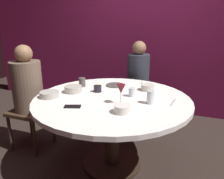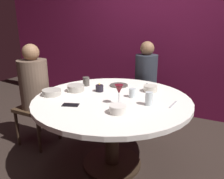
% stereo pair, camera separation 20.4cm
% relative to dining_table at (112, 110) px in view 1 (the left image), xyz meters
% --- Properties ---
extents(ground_plane, '(8.00, 8.00, 0.00)m').
position_rel_dining_table_xyz_m(ground_plane, '(0.00, 0.00, -0.60)').
color(ground_plane, '#2D231E').
extents(back_wall, '(6.00, 0.10, 2.60)m').
position_rel_dining_table_xyz_m(back_wall, '(0.00, 1.66, 0.70)').
color(back_wall, maroon).
rests_on(back_wall, ground).
extents(dining_table, '(1.48, 1.48, 0.74)m').
position_rel_dining_table_xyz_m(dining_table, '(0.00, 0.00, 0.00)').
color(dining_table, white).
rests_on(dining_table, ground).
extents(seated_diner_left, '(0.40, 0.40, 1.20)m').
position_rel_dining_table_xyz_m(seated_diner_left, '(-1.00, 0.00, 0.13)').
color(seated_diner_left, '#3F2D1E').
rests_on(seated_diner_left, ground).
extents(seated_diner_back, '(0.40, 0.40, 1.18)m').
position_rel_dining_table_xyz_m(seated_diner_back, '(0.00, 1.04, 0.12)').
color(seated_diner_back, '#3F2D1E').
rests_on(seated_diner_back, ground).
extents(candle_holder, '(0.08, 0.08, 0.09)m').
position_rel_dining_table_xyz_m(candle_holder, '(-0.20, 0.12, 0.17)').
color(candle_holder, black).
rests_on(candle_holder, dining_table).
extents(wine_glass, '(0.08, 0.08, 0.18)m').
position_rel_dining_table_xyz_m(wine_glass, '(0.13, -0.13, 0.26)').
color(wine_glass, silver).
rests_on(wine_glass, dining_table).
extents(dinner_plate, '(0.20, 0.20, 0.01)m').
position_rel_dining_table_xyz_m(dinner_plate, '(-0.11, 0.39, 0.14)').
color(dinner_plate, '#4C4742').
rests_on(dinner_plate, dining_table).
extents(cell_phone, '(0.16, 0.11, 0.01)m').
position_rel_dining_table_xyz_m(cell_phone, '(-0.23, -0.34, 0.14)').
color(cell_phone, black).
rests_on(cell_phone, dining_table).
extents(bowl_serving_large, '(0.18, 0.18, 0.05)m').
position_rel_dining_table_xyz_m(bowl_serving_large, '(-0.56, -0.20, 0.16)').
color(bowl_serving_large, '#B2ADA3').
rests_on(bowl_serving_large, dining_table).
extents(bowl_salad_center, '(0.18, 0.18, 0.07)m').
position_rel_dining_table_xyz_m(bowl_salad_center, '(-0.43, 0.02, 0.16)').
color(bowl_salad_center, '#B2ADA3').
rests_on(bowl_salad_center, dining_table).
extents(bowl_small_white, '(0.14, 0.14, 0.06)m').
position_rel_dining_table_xyz_m(bowl_small_white, '(0.27, 0.34, 0.16)').
color(bowl_small_white, beige).
rests_on(bowl_small_white, dining_table).
extents(bowl_sauce_side, '(0.13, 0.13, 0.06)m').
position_rel_dining_table_xyz_m(bowl_sauce_side, '(0.20, -0.31, 0.16)').
color(bowl_sauce_side, silver).
rests_on(bowl_sauce_side, dining_table).
extents(cup_near_candle, '(0.07, 0.07, 0.10)m').
position_rel_dining_table_xyz_m(cup_near_candle, '(-0.44, 0.23, 0.18)').
color(cup_near_candle, '#4C4742').
rests_on(cup_near_candle, dining_table).
extents(cup_by_left_diner, '(0.06, 0.06, 0.09)m').
position_rel_dining_table_xyz_m(cup_by_left_diner, '(0.17, 0.10, 0.17)').
color(cup_by_left_diner, silver).
rests_on(cup_by_left_diner, dining_table).
extents(cup_by_right_diner, '(0.06, 0.06, 0.12)m').
position_rel_dining_table_xyz_m(cup_by_right_diner, '(0.37, -0.03, 0.19)').
color(cup_by_right_diner, silver).
rests_on(cup_by_right_diner, dining_table).
extents(fork_near_plate, '(0.04, 0.18, 0.01)m').
position_rel_dining_table_xyz_m(fork_near_plate, '(0.56, 0.06, 0.14)').
color(fork_near_plate, '#B7B7BC').
rests_on(fork_near_plate, dining_table).
extents(knife_near_plate, '(0.06, 0.18, 0.01)m').
position_rel_dining_table_xyz_m(knife_near_plate, '(0.17, 0.54, 0.14)').
color(knife_near_plate, '#B7B7BC').
rests_on(knife_near_plate, dining_table).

